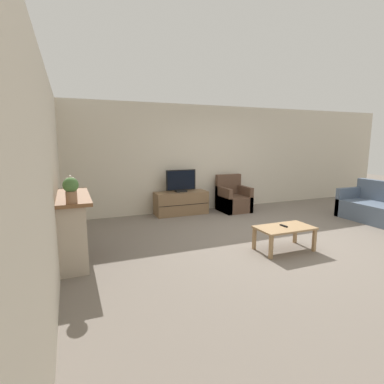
# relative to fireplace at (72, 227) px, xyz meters

# --- Properties ---
(ground_plane) EXTENTS (24.00, 24.00, 0.00)m
(ground_plane) POSITION_rel_fireplace_xyz_m (3.39, -0.10, -0.51)
(ground_plane) COLOR slate
(wall_back) EXTENTS (12.00, 0.06, 2.70)m
(wall_back) POSITION_rel_fireplace_xyz_m (3.39, 2.43, 0.84)
(wall_back) COLOR beige
(wall_back) RESTS_ON ground
(wall_left) EXTENTS (0.06, 12.00, 2.70)m
(wall_left) POSITION_rel_fireplace_xyz_m (-0.22, -0.10, 0.84)
(wall_left) COLOR beige
(wall_left) RESTS_ON ground
(fireplace) EXTENTS (0.49, 1.45, 1.00)m
(fireplace) POSITION_rel_fireplace_xyz_m (0.00, 0.00, 0.00)
(fireplace) COLOR #B7A893
(fireplace) RESTS_ON ground
(mantel_vase_left) EXTENTS (0.14, 0.14, 0.23)m
(mantel_vase_left) POSITION_rel_fireplace_xyz_m (0.02, -0.44, 0.59)
(mantel_vase_left) COLOR #994C3D
(mantel_vase_left) RESTS_ON fireplace
(mantel_vase_centre_left) EXTENTS (0.10, 0.10, 0.18)m
(mantel_vase_centre_left) POSITION_rel_fireplace_xyz_m (0.02, -0.11, 0.57)
(mantel_vase_centre_left) COLOR #385670
(mantel_vase_centre_left) RESTS_ON fireplace
(mantel_vase_right) EXTENTS (0.12, 0.12, 0.25)m
(mantel_vase_right) POSITION_rel_fireplace_xyz_m (0.02, 0.44, 0.61)
(mantel_vase_right) COLOR beige
(mantel_vase_right) RESTS_ON fireplace
(mantel_clock) EXTENTS (0.08, 0.11, 0.15)m
(mantel_clock) POSITION_rel_fireplace_xyz_m (0.02, 0.15, 0.57)
(mantel_clock) COLOR brown
(mantel_clock) RESTS_ON fireplace
(potted_plant) EXTENTS (0.20, 0.20, 0.33)m
(potted_plant) POSITION_rel_fireplace_xyz_m (0.02, -0.62, 0.68)
(potted_plant) COLOR #936B4C
(potted_plant) RESTS_ON fireplace
(tv_stand) EXTENTS (1.30, 0.51, 0.56)m
(tv_stand) POSITION_rel_fireplace_xyz_m (2.53, 2.11, -0.23)
(tv_stand) COLOR brown
(tv_stand) RESTS_ON ground
(tv) EXTENTS (0.76, 0.18, 0.54)m
(tv) POSITION_rel_fireplace_xyz_m (2.53, 2.10, 0.30)
(tv) COLOR black
(tv) RESTS_ON tv_stand
(armchair) EXTENTS (0.70, 0.76, 0.93)m
(armchair) POSITION_rel_fireplace_xyz_m (3.90, 1.93, -0.21)
(armchair) COLOR brown
(armchair) RESTS_ON ground
(coffee_table) EXTENTS (0.94, 0.53, 0.40)m
(coffee_table) POSITION_rel_fireplace_xyz_m (3.23, -0.90, -0.16)
(coffee_table) COLOR #A37F56
(coffee_table) RESTS_ON ground
(remote) EXTENTS (0.05, 0.15, 0.02)m
(remote) POSITION_rel_fireplace_xyz_m (3.24, -0.87, -0.10)
(remote) COLOR black
(remote) RESTS_ON coffee_table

